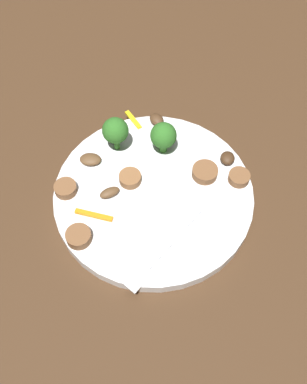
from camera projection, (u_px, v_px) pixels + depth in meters
name	position (u px, v px, depth m)	size (l,w,h in m)	color
ground_plane	(154.00, 198.00, 0.62)	(1.40, 1.40, 0.00)	#422B19
plate	(154.00, 195.00, 0.61)	(0.27, 0.27, 0.02)	white
fork	(169.00, 244.00, 0.56)	(0.18, 0.04, 0.00)	silver
broccoli_floret_0	(163.00, 136.00, 0.62)	(0.04, 0.04, 0.05)	#347525
broccoli_floret_1	(115.00, 131.00, 0.61)	(0.04, 0.04, 0.06)	#347525
sausage_slice_0	(79.00, 237.00, 0.56)	(0.03, 0.03, 0.01)	brown
sausage_slice_1	(205.00, 172.00, 0.61)	(0.04, 0.04, 0.01)	brown
sausage_slice_2	(130.00, 178.00, 0.61)	(0.03, 0.03, 0.01)	brown
sausage_slice_3	(239.00, 177.00, 0.61)	(0.03, 0.03, 0.01)	brown
sausage_slice_4	(66.00, 188.00, 0.60)	(0.03, 0.03, 0.01)	brown
mushroom_0	(110.00, 193.00, 0.60)	(0.03, 0.01, 0.01)	brown
mushroom_1	(157.00, 119.00, 0.66)	(0.02, 0.02, 0.01)	#4C331E
mushroom_2	(227.00, 158.00, 0.63)	(0.02, 0.02, 0.01)	#422B19
mushroom_3	(89.00, 161.00, 0.63)	(0.03, 0.02, 0.01)	brown
pepper_strip_0	(133.00, 120.00, 0.67)	(0.04, 0.01, 0.00)	yellow
pepper_strip_1	(94.00, 215.00, 0.58)	(0.05, 0.01, 0.00)	orange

